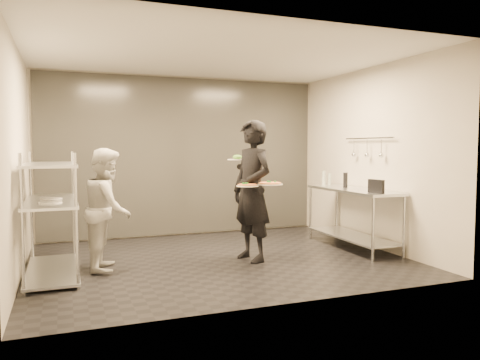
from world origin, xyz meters
name	(u,v)px	position (x,y,z in m)	size (l,w,h in m)	color
room_shell	(196,157)	(0.00, 1.18, 1.40)	(5.00, 4.00, 2.80)	black
pass_rack	(51,212)	(-2.15, 0.00, 0.77)	(0.60, 1.60, 1.50)	#B0B3B7
prep_counter	(353,208)	(2.18, 0.00, 0.63)	(0.60, 1.80, 0.92)	#B0B3B7
utensil_rail	(367,148)	(2.43, 0.00, 1.55)	(0.07, 1.20, 0.31)	#B0B3B7
waiter	(252,191)	(0.41, -0.20, 0.96)	(0.70, 0.46, 1.93)	black
chef	(108,209)	(-1.48, 0.04, 0.77)	(0.75, 0.59, 1.55)	beige
pizza_plate_near	(247,185)	(0.25, -0.43, 1.06)	(0.29, 0.29, 0.05)	white
pizza_plate_far	(270,184)	(0.60, -0.38, 1.07)	(0.35, 0.35, 0.05)	white
salad_plate	(237,158)	(0.32, 0.12, 1.40)	(0.28, 0.28, 0.07)	white
pos_monitor	(376,186)	(2.06, -0.72, 1.02)	(0.05, 0.27, 0.19)	black
bottle_green	(324,178)	(2.14, 0.80, 1.04)	(0.07, 0.07, 0.24)	gray
bottle_clear	(330,179)	(2.24, 0.79, 1.02)	(0.06, 0.06, 0.20)	gray
bottle_dark	(345,180)	(2.18, 0.21, 1.04)	(0.07, 0.07, 0.24)	black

